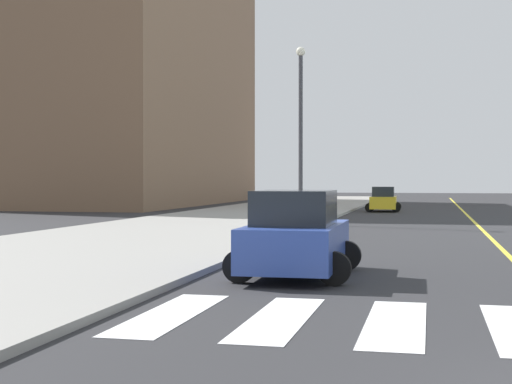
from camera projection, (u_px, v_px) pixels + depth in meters
The scene contains 6 objects.
sidewalk_kerb_west at pixel (163, 234), 29.27m from camera, with size 10.00×120.00×0.15m, color gray.
lane_divider_paint at pixel (467, 215), 46.05m from camera, with size 0.16×80.00×0.01m, color yellow.
low_rise_brick_west at pixel (124, 71), 66.09m from camera, with size 16.00×32.00×23.04m, color brown.
car_yellow_second at pixel (383, 200), 50.60m from camera, with size 2.37×3.74×1.66m.
car_blue_third at pixel (296, 236), 17.09m from camera, with size 2.74×4.36×1.94m.
street_lamp at pixel (301, 120), 36.26m from camera, with size 0.44×0.44×8.32m.
Camera 1 is at (-2.20, -7.71, 2.21)m, focal length 53.43 mm.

